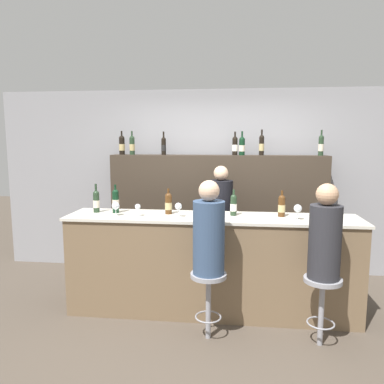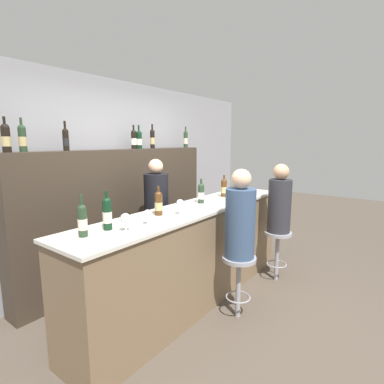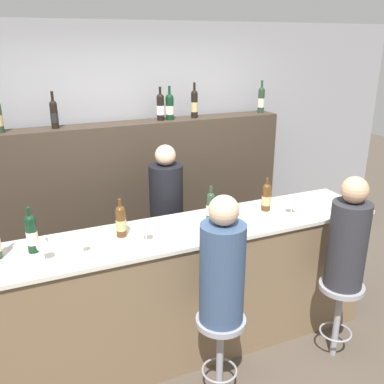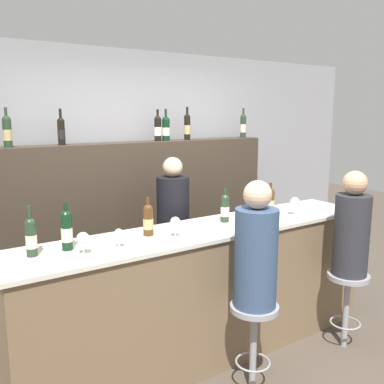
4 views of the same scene
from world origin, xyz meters
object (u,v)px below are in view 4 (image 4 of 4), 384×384
Objects in this scene: wine_bottle_counter_3 at (225,208)px; wine_glass_0 at (83,239)px; wine_bottle_counter_2 at (148,220)px; wine_bottle_backbar_2 at (61,131)px; wine_bottle_counter_0 at (31,236)px; wine_bottle_backbar_6 at (243,125)px; bar_stool_right at (347,291)px; guest_seated_left at (256,251)px; bartender at (173,248)px; wine_bottle_counter_1 at (67,230)px; wine_glass_3 at (295,202)px; wine_glass_1 at (119,234)px; wine_bottle_backbar_4 at (166,128)px; wine_bottle_backbar_1 at (7,131)px; wine_bottle_backbar_3 at (158,128)px; wine_bottle_counter_4 at (270,201)px; wine_bottle_backbar_5 at (187,126)px; bar_stool_left at (254,325)px; guest_seated_right at (352,229)px; wine_glass_2 at (175,223)px.

wine_bottle_counter_3 is 1.28m from wine_glass_0.
wine_bottle_backbar_2 reaches higher than wine_bottle_counter_2.
wine_bottle_backbar_6 is at bearing 22.60° from wine_bottle_counter_0.
wine_bottle_counter_2 reaches higher than bar_stool_right.
wine_bottle_backbar_6 reaches higher than wine_bottle_backbar_2.
guest_seated_left is 0.56× the size of bartender.
wine_bottle_counter_1 reaches higher than wine_glass_3.
wine_bottle_counter_2 is 0.35m from wine_glass_1.
wine_bottle_backbar_4 is at bearing 79.63° from guest_seated_left.
wine_bottle_backbar_4 is 2.15× the size of wine_glass_0.
wine_bottle_backbar_1 is 0.21× the size of bartender.
wine_bottle_backbar_3 is at bearing 40.14° from wine_bottle_counter_1.
wine_bottle_counter_4 is at bearing -65.38° from wine_bottle_backbar_3.
wine_bottle_backbar_5 is 2.30× the size of wine_glass_0.
wine_glass_0 is 1.15m from guest_seated_left.
wine_bottle_backbar_1 reaches higher than wine_bottle_backbar_3.
wine_bottle_counter_4 is 1.89× the size of wine_glass_0.
guest_seated_left is at bearing -109.52° from wine_bottle_counter_3.
bar_stool_left is at bearing -127.84° from wine_bottle_backbar_6.
wine_bottle_counter_0 is 0.83m from wine_bottle_counter_2.
wine_bottle_backbar_3 reaches higher than wine_glass_0.
wine_bottle_counter_4 is 0.89× the size of wine_bottle_backbar_3.
wine_bottle_counter_1 reaches higher than bar_stool_right.
guest_seated_right is (2.25, -1.74, -0.79)m from wine_bottle_backbar_1.
bar_stool_right is at bearing -37.34° from wine_bottle_counter_3.
wine_bottle_counter_4 is 0.43× the size of bar_stool_left.
wine_bottle_counter_0 is 0.23m from wine_bottle_counter_1.
wine_glass_3 is 0.53m from guest_seated_right.
wine_glass_3 reaches higher than bar_stool_left.
wine_bottle_counter_1 is 1.98m from wine_glass_3.
wine_bottle_backbar_6 is at bearing 52.16° from bar_stool_left.
wine_bottle_backbar_3 reaches higher than wine_glass_2.
wine_glass_2 is at bearing 127.25° from bar_stool_left.
wine_glass_1 is at bearing -149.41° from wine_bottle_backbar_6.
wine_bottle_backbar_2 is at bearing 77.24° from wine_glass_0.
wine_glass_3 is at bearing -66.34° from wine_bottle_backbar_4.
wine_bottle_counter_0 is at bearing 180.00° from wine_bottle_counter_4.
wine_bottle_counter_1 is 1.32m from wine_bottle_counter_3.
wine_glass_0 is at bearing 167.34° from bar_stool_right.
bar_stool_left is at bearing -66.55° from wine_bottle_backbar_2.
wine_bottle_backbar_5 is 1.45m from wine_glass_3.
wine_bottle_counter_4 is 0.21m from wine_glass_3.
wine_bottle_backbar_6 reaches higher than wine_bottle_counter_2.
wine_bottle_backbar_2 is 0.93× the size of wine_bottle_backbar_5.
wine_bottle_counter_1 is 1.27m from guest_seated_left.
wine_glass_3 is at bearing -31.45° from wine_bottle_backbar_1.
wine_bottle_backbar_4 reaches higher than wine_bottle_backbar_3.
bartender is (0.55, 0.56, -0.47)m from wine_bottle_counter_2.
wine_bottle_backbar_3 is 2.06× the size of wine_glass_2.
wine_bottle_counter_4 is (0.51, 0.00, 0.00)m from wine_bottle_counter_3.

